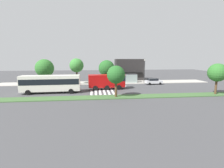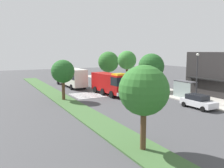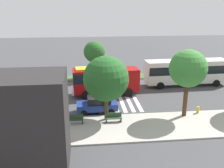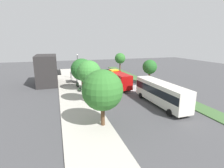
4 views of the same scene
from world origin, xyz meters
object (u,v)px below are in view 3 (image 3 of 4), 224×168
Objects in this scene: parked_car_west at (98,104)px; fire_truck at (103,80)px; bench_near_shelter at (75,119)px; bus_stop_shelter at (32,109)px; transit_bus at (186,71)px; sidewalk_tree_west at (188,69)px; median_tree_far_west at (94,52)px; sidewalk_tree_center at (106,79)px; fire_hydrant at (198,110)px; bench_west_of_shelter at (114,117)px.

fire_truck is at bearing -103.01° from parked_car_west.
bus_stop_shelter is at bearing 0.46° from bench_near_shelter.
transit_bus is 19.15m from bench_near_shelter.
transit_bus is 11.72m from sidewalk_tree_west.
transit_bus is 2.07× the size of median_tree_far_west.
parked_car_west is at bearing -149.22° from transit_bus.
parked_car_west is at bearing -70.94° from sidewalk_tree_center.
parked_car_west is 4.19m from sidewalk_tree_center.
parked_car_west is 0.64× the size of sidewalk_tree_west.
sidewalk_tree_west reaches higher than parked_car_west.
fire_truck is 1.34× the size of sidewalk_tree_center.
fire_hydrant is (-1.72, -0.50, -4.66)m from sidewalk_tree_west.
bench_near_shelter is 16.91m from median_tree_far_west.
parked_car_west is 3.72m from bench_near_shelter.
transit_bus is 22.46m from bus_stop_shelter.
transit_bus is at bearing -144.06° from bench_near_shelter.
sidewalk_tree_west is (-11.27, -0.66, 4.56)m from bench_near_shelter.
bench_near_shelter is 0.23× the size of sidewalk_tree_west.
bench_near_shelter is (3.41, 8.35, -1.40)m from fire_truck.
sidewalk_tree_west reaches higher than bench_near_shelter.
fire_truck is at bearing -131.48° from bus_stop_shelter.
sidewalk_tree_west is at bearing -113.35° from transit_bus.
sidewalk_tree_west is at bearing -180.00° from sidewalk_tree_center.
transit_bus is (-12.04, -2.85, 0.17)m from fire_truck.
fire_truck is 2.47× the size of bus_stop_shelter.
median_tree_far_west is (12.78, -5.12, 1.98)m from transit_bus.
bus_stop_shelter is 4.20m from bench_near_shelter.
transit_bus is at bearing -149.65° from parked_car_west.
bench_near_shelter is 3.78m from bench_west_of_shelter.
median_tree_far_west is (8.60, -15.65, -1.00)m from sidewalk_tree_west.
sidewalk_tree_center reaches higher than median_tree_far_west.
sidewalk_tree_west reaches higher than bench_west_of_shelter.
fire_hydrant is at bearing 168.78° from parked_car_west.
fire_truck is 0.73× the size of transit_bus.
fire_truck reaches higher than parked_car_west.
bus_stop_shelter is at bearing 22.39° from parked_car_west.
transit_bus is 7.37× the size of bench_near_shelter.
bench_west_of_shelter is 9.28m from fire_hydrant.
sidewalk_tree_west is (-8.91, 2.20, 4.26)m from parked_car_west.
transit_bus is at bearing -111.66° from sidewalk_tree_west.
bench_west_of_shelter is at bearing 180.00° from bench_near_shelter.
sidewalk_tree_center reaches higher than bench_west_of_shelter.
parked_car_west is at bearing -129.42° from bench_near_shelter.
sidewalk_tree_center is at bearing 0.00° from sidewalk_tree_west.
sidewalk_tree_west is (4.18, 10.54, 2.99)m from transit_bus.
bus_stop_shelter reaches higher than parked_car_west.
fire_truck is 11.44m from sidewalk_tree_west.
sidewalk_tree_center is at bearing 91.64° from median_tree_far_west.
fire_truck is 12.37m from transit_bus.
fire_truck is at bearing 95.33° from median_tree_far_west.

